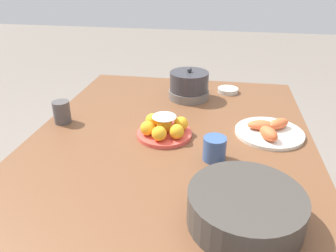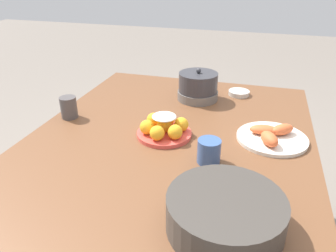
{
  "view_description": "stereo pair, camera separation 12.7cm",
  "coord_description": "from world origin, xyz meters",
  "views": [
    {
      "loc": [
        1.13,
        0.18,
        1.33
      ],
      "look_at": [
        0.01,
        -0.01,
        0.75
      ],
      "focal_mm": 35.0,
      "sensor_mm": 36.0,
      "label": 1
    },
    {
      "loc": [
        1.1,
        0.3,
        1.33
      ],
      "look_at": [
        0.01,
        -0.01,
        0.75
      ],
      "focal_mm": 35.0,
      "sensor_mm": 36.0,
      "label": 2
    }
  ],
  "objects": [
    {
      "name": "dining_table",
      "position": [
        0.0,
        0.0,
        0.63
      ],
      "size": [
        1.36,
        1.09,
        0.71
      ],
      "color": "brown",
      "rests_on": "ground_plane"
    },
    {
      "name": "sauce_bowl",
      "position": [
        -0.51,
        0.22,
        0.73
      ],
      "size": [
        0.11,
        0.11,
        0.02
      ],
      "color": "beige",
      "rests_on": "dining_table"
    },
    {
      "name": "seafood_platter",
      "position": [
        -0.06,
        0.38,
        0.73
      ],
      "size": [
        0.27,
        0.27,
        0.06
      ],
      "color": "silver",
      "rests_on": "dining_table"
    },
    {
      "name": "serving_bowl",
      "position": [
        0.45,
        0.27,
        0.76
      ],
      "size": [
        0.3,
        0.3,
        0.09
      ],
      "color": "#3D3833",
      "rests_on": "dining_table"
    },
    {
      "name": "cup_near",
      "position": [
        -0.03,
        -0.47,
        0.76
      ],
      "size": [
        0.07,
        0.07,
        0.09
      ],
      "color": "#4C4747",
      "rests_on": "dining_table"
    },
    {
      "name": "cake_plate",
      "position": [
        0.02,
        -0.03,
        0.75
      ],
      "size": [
        0.21,
        0.21,
        0.09
      ],
      "color": "#E04C42",
      "rests_on": "dining_table"
    },
    {
      "name": "cup_far",
      "position": [
        0.15,
        0.17,
        0.76
      ],
      "size": [
        0.08,
        0.08,
        0.08
      ],
      "color": "#38568E",
      "rests_on": "dining_table"
    },
    {
      "name": "warming_pot",
      "position": [
        -0.39,
        0.02,
        0.78
      ],
      "size": [
        0.2,
        0.2,
        0.16
      ],
      "color": "#66605B",
      "rests_on": "dining_table"
    }
  ]
}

